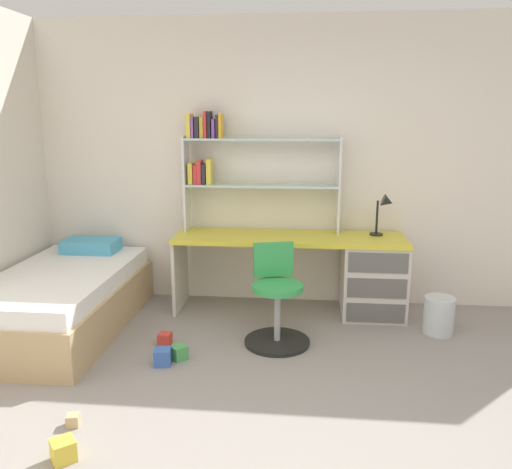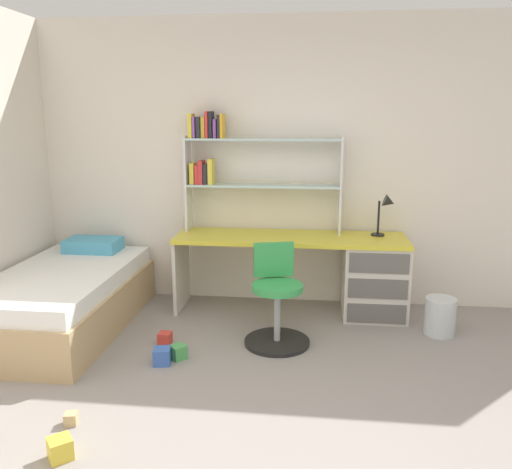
# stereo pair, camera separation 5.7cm
# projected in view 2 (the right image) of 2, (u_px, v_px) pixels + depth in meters

# --- Properties ---
(ground_plane) EXTENTS (5.98, 6.05, 0.02)m
(ground_plane) POSITION_uv_depth(u_px,v_px,m) (283.00, 468.00, 2.69)
(ground_plane) COLOR gray
(room_shell) EXTENTS (5.98, 6.05, 2.66)m
(room_shell) POSITION_uv_depth(u_px,v_px,m) (122.00, 178.00, 3.76)
(room_shell) COLOR silver
(room_shell) RESTS_ON ground_plane
(desk) EXTENTS (2.07, 0.58, 0.71)m
(desk) POSITION_uv_depth(u_px,v_px,m) (351.00, 271.00, 4.68)
(desk) COLOR gold
(desk) RESTS_ON ground_plane
(bookshelf_hutch) EXTENTS (1.43, 0.22, 1.10)m
(bookshelf_hutch) POSITION_uv_depth(u_px,v_px,m) (239.00, 161.00, 4.75)
(bookshelf_hutch) COLOR silver
(bookshelf_hutch) RESTS_ON desk
(desk_lamp) EXTENTS (0.20, 0.17, 0.38)m
(desk_lamp) POSITION_uv_depth(u_px,v_px,m) (386.00, 209.00, 4.60)
(desk_lamp) COLOR black
(desk_lamp) RESTS_ON desk
(swivel_chair) EXTENTS (0.52, 0.52, 0.79)m
(swivel_chair) POSITION_uv_depth(u_px,v_px,m) (277.00, 305.00, 4.10)
(swivel_chair) COLOR black
(swivel_chair) RESTS_ON ground_plane
(bed_platform) EXTENTS (1.01, 1.83, 0.63)m
(bed_platform) POSITION_uv_depth(u_px,v_px,m) (64.00, 299.00, 4.40)
(bed_platform) COLOR tan
(bed_platform) RESTS_ON ground_plane
(waste_bin) EXTENTS (0.25, 0.25, 0.31)m
(waste_bin) POSITION_uv_depth(u_px,v_px,m) (440.00, 316.00, 4.29)
(waste_bin) COLOR silver
(waste_bin) RESTS_ON ground_plane
(toy_block_yellow_0) EXTENTS (0.16, 0.16, 0.12)m
(toy_block_yellow_0) POSITION_uv_depth(u_px,v_px,m) (60.00, 449.00, 2.74)
(toy_block_yellow_0) COLOR gold
(toy_block_yellow_0) RESTS_ON ground_plane
(toy_block_natural_1) EXTENTS (0.08, 0.08, 0.07)m
(toy_block_natural_1) POSITION_uv_depth(u_px,v_px,m) (71.00, 419.00, 3.05)
(toy_block_natural_1) COLOR tan
(toy_block_natural_1) RESTS_ON ground_plane
(toy_block_blue_2) EXTENTS (0.14, 0.14, 0.12)m
(toy_block_blue_2) POSITION_uv_depth(u_px,v_px,m) (162.00, 356.00, 3.79)
(toy_block_blue_2) COLOR #3860B7
(toy_block_blue_2) RESTS_ON ground_plane
(toy_block_green_3) EXTENTS (0.15, 0.15, 0.11)m
(toy_block_green_3) POSITION_uv_depth(u_px,v_px,m) (178.00, 352.00, 3.87)
(toy_block_green_3) COLOR #479E51
(toy_block_green_3) RESTS_ON ground_plane
(toy_block_red_4) EXTENTS (0.10, 0.10, 0.10)m
(toy_block_red_4) POSITION_uv_depth(u_px,v_px,m) (165.00, 338.00, 4.12)
(toy_block_red_4) COLOR red
(toy_block_red_4) RESTS_ON ground_plane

